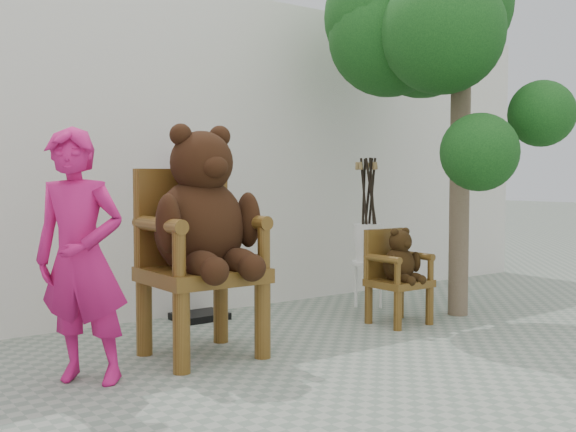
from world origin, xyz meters
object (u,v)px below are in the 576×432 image
(display_stand, at_px, (199,254))
(stool_bucket, at_px, (368,242))
(chair_small, at_px, (397,266))
(person, at_px, (82,260))
(chair_big, at_px, (201,226))
(tree, at_px, (428,23))

(display_stand, relative_size, stool_bucket, 1.04)
(chair_small, distance_m, person, 2.83)
(chair_big, height_order, tree, tree)
(display_stand, bearing_deg, person, -139.28)
(person, xyz_separation_m, tree, (3.32, 0.29, 1.89))
(stool_bucket, distance_m, tree, 2.10)
(tree, bearing_deg, person, -175.08)
(chair_small, xyz_separation_m, person, (-2.81, -0.15, 0.28))
(person, distance_m, display_stand, 2.01)
(chair_small, distance_m, tree, 2.23)
(chair_small, relative_size, display_stand, 0.55)
(chair_big, relative_size, chair_small, 1.96)
(chair_big, distance_m, tree, 2.96)
(chair_big, xyz_separation_m, display_stand, (0.59, 1.09, -0.34))
(chair_big, xyz_separation_m, stool_bucket, (2.18, 0.60, -0.28))
(person, xyz_separation_m, display_stand, (1.52, 1.30, -0.19))
(person, relative_size, display_stand, 1.02)
(display_stand, bearing_deg, stool_bucket, -16.99)
(chair_big, height_order, chair_small, chair_big)
(chair_small, bearing_deg, stool_bucket, 66.46)
(chair_big, bearing_deg, tree, 1.64)
(person, xyz_separation_m, stool_bucket, (3.10, 0.82, -0.13))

